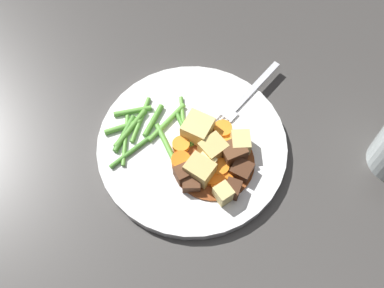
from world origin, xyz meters
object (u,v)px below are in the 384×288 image
(carrot_slice_4, at_px, (181,145))
(potato_chunk_3, at_px, (199,129))
(carrot_slice_6, at_px, (223,130))
(carrot_slice_2, at_px, (223,143))
(potato_chunk_1, at_px, (205,164))
(meat_chunk_3, at_px, (233,152))
(meat_chunk_4, at_px, (242,170))
(potato_chunk_4, at_px, (240,143))
(meat_chunk_2, at_px, (233,189))
(fork, at_px, (241,101))
(meat_chunk_1, at_px, (191,183))
(potato_chunk_2, at_px, (200,170))
(carrot_slice_3, at_px, (222,183))
(potato_chunk_5, at_px, (223,194))
(potato_chunk_0, at_px, (213,149))
(meat_chunk_0, at_px, (183,174))
(dinner_plate, at_px, (192,147))
(carrot_slice_5, at_px, (212,174))
(carrot_slice_1, at_px, (179,160))
(carrot_slice_0, at_px, (220,168))

(carrot_slice_4, height_order, potato_chunk_3, potato_chunk_3)
(carrot_slice_6, bearing_deg, carrot_slice_4, -130.43)
(carrot_slice_2, xyz_separation_m, potato_chunk_1, (-0.01, -0.05, 0.01))
(meat_chunk_3, bearing_deg, meat_chunk_4, -39.00)
(carrot_slice_2, xyz_separation_m, potato_chunk_4, (0.02, 0.01, 0.01))
(potato_chunk_1, xyz_separation_m, meat_chunk_2, (0.05, -0.02, -0.00))
(meat_chunk_3, relative_size, fork, 0.19)
(potato_chunk_1, bearing_deg, meat_chunk_2, -17.71)
(meat_chunk_1, xyz_separation_m, fork, (0.01, 0.16, -0.01))
(potato_chunk_2, height_order, potato_chunk_3, same)
(carrot_slice_2, height_order, potato_chunk_4, potato_chunk_4)
(carrot_slice_2, relative_size, carrot_slice_4, 1.43)
(carrot_slice_3, relative_size, potato_chunk_5, 1.30)
(meat_chunk_3, bearing_deg, potato_chunk_0, -161.54)
(potato_chunk_2, bearing_deg, fork, 89.03)
(carrot_slice_6, relative_size, potato_chunk_5, 1.04)
(meat_chunk_4, bearing_deg, potato_chunk_1, -161.31)
(meat_chunk_0, distance_m, meat_chunk_3, 0.08)
(carrot_slice_2, xyz_separation_m, fork, (-0.01, 0.08, -0.00))
(carrot_slice_3, relative_size, fork, 0.20)
(meat_chunk_0, distance_m, meat_chunk_1, 0.02)
(potato_chunk_2, xyz_separation_m, meat_chunk_2, (0.05, -0.00, -0.01))
(potato_chunk_1, relative_size, meat_chunk_3, 0.73)
(potato_chunk_1, relative_size, potato_chunk_4, 0.83)
(carrot_slice_2, relative_size, potato_chunk_5, 1.38)
(potato_chunk_0, bearing_deg, potato_chunk_5, -52.14)
(carrot_slice_2, height_order, meat_chunk_4, meat_chunk_4)
(potato_chunk_1, height_order, meat_chunk_1, potato_chunk_1)
(meat_chunk_1, height_order, meat_chunk_4, same)
(carrot_slice_4, distance_m, meat_chunk_3, 0.08)
(carrot_slice_6, distance_m, fork, 0.06)
(dinner_plate, relative_size, carrot_slice_6, 10.29)
(dinner_plate, height_order, potato_chunk_3, potato_chunk_3)
(carrot_slice_5, xyz_separation_m, meat_chunk_2, (0.04, -0.01, 0.00))
(carrot_slice_5, distance_m, meat_chunk_4, 0.04)
(carrot_slice_2, xyz_separation_m, potato_chunk_0, (-0.01, -0.02, 0.01))
(potato_chunk_4, height_order, meat_chunk_4, potato_chunk_4)
(potato_chunk_3, bearing_deg, potato_chunk_4, 7.28)
(meat_chunk_2, bearing_deg, fork, 109.37)
(potato_chunk_3, bearing_deg, carrot_slice_1, -96.26)
(meat_chunk_2, xyz_separation_m, fork, (-0.05, 0.14, -0.01))
(fork, bearing_deg, carrot_slice_6, -93.25)
(meat_chunk_1, bearing_deg, potato_chunk_3, 108.74)
(meat_chunk_2, bearing_deg, carrot_slice_2, 125.02)
(carrot_slice_0, bearing_deg, dinner_plate, 160.79)
(potato_chunk_4, bearing_deg, carrot_slice_5, -106.31)
(meat_chunk_1, distance_m, meat_chunk_4, 0.07)
(carrot_slice_1, relative_size, meat_chunk_4, 1.01)
(fork, bearing_deg, meat_chunk_4, -65.68)
(carrot_slice_4, relative_size, potato_chunk_5, 0.97)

